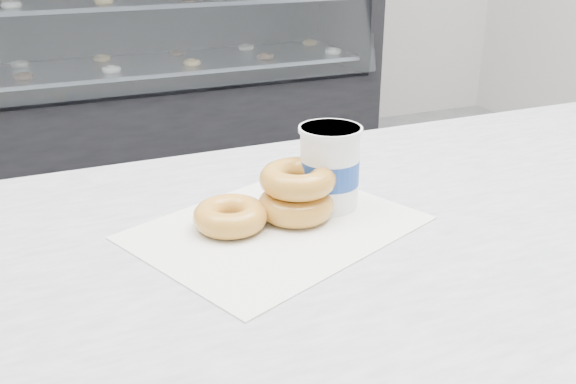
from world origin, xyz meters
name	(u,v)px	position (x,y,z in m)	size (l,w,h in m)	color
display_case	(147,81)	(0.00, 2.12, 0.49)	(2.40, 0.74, 1.25)	black
wax_paper	(277,228)	(-0.35, -0.54, 0.90)	(0.34, 0.26, 0.00)	silver
donut_single	(230,216)	(-0.41, -0.52, 0.92)	(0.10, 0.10, 0.03)	gold
donut_stack	(297,192)	(-0.32, -0.52, 0.94)	(0.14, 0.14, 0.07)	gold
coffee_cup	(329,167)	(-0.26, -0.51, 0.96)	(0.09, 0.09, 0.11)	white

